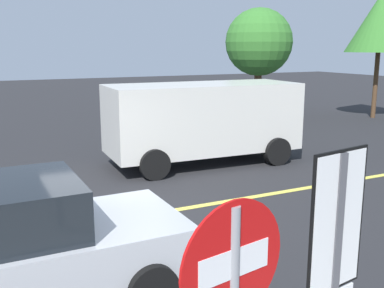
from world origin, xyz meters
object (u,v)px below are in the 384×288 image
Objects in this scene: car_silver_approaching at (8,246)px; tree_centre_verge at (259,43)px; speed_limit_sign at (335,258)px; white_van at (204,118)px; tree_left_verge at (381,22)px.

tree_centre_verge reaches higher than car_silver_approaching.
speed_limit_sign is 0.52× the size of tree_centre_verge.
white_van is at bearing 67.74° from speed_limit_sign.
car_silver_approaching is at bearing -134.96° from tree_centre_verge.
tree_left_verge is at bearing -20.02° from tree_centre_verge.
speed_limit_sign is at bearing -122.49° from tree_centre_verge.
speed_limit_sign reaches higher than white_van.
tree_centre_verge is at bearing 57.51° from speed_limit_sign.
speed_limit_sign is 0.59× the size of car_silver_approaching.
car_silver_approaching is at bearing -135.60° from white_van.
white_van is 1.09× the size of tree_centre_verge.
tree_left_verge is at bearing 20.27° from white_van.
tree_centre_verge is (11.22, 11.24, 2.56)m from car_silver_approaching.
speed_limit_sign is 4.04m from car_silver_approaching.
tree_left_verge is 1.15× the size of tree_centre_verge.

